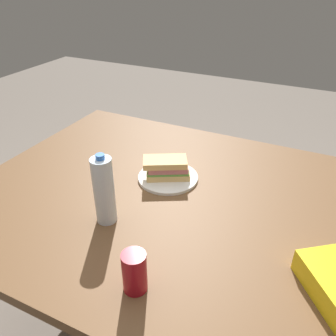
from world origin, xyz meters
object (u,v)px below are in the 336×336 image
object	(u,v)px
dining_table	(174,213)
soda_can_red	(135,272)
water_bottle_tall	(104,191)
paper_plate	(168,177)
sandwich	(167,168)

from	to	relation	value
dining_table	soda_can_red	size ratio (longest dim) A/B	12.71
dining_table	water_bottle_tall	size ratio (longest dim) A/B	6.13
paper_plate	water_bottle_tall	xyz separation A→B (m)	(0.08, 0.32, 0.11)
soda_can_red	sandwich	bearing A→B (deg)	-73.13
paper_plate	sandwich	bearing A→B (deg)	54.79
dining_table	paper_plate	xyz separation A→B (m)	(0.08, -0.10, 0.08)
dining_table	soda_can_red	world-z (taller)	soda_can_red
dining_table	paper_plate	distance (m)	0.15
paper_plate	dining_table	bearing A→B (deg)	126.90
sandwich	water_bottle_tall	distance (m)	0.33
dining_table	sandwich	world-z (taller)	sandwich
soda_can_red	water_bottle_tall	world-z (taller)	water_bottle_tall
dining_table	sandwich	xyz separation A→B (m)	(0.08, -0.10, 0.13)
paper_plate	soda_can_red	distance (m)	0.55
dining_table	water_bottle_tall	distance (m)	0.33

